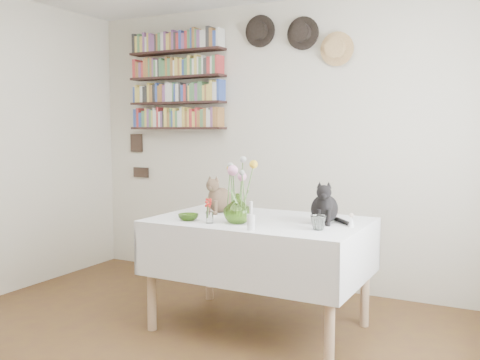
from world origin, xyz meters
The scene contains 14 objects.
room centered at (0.00, 0.00, 1.25)m, with size 4.08×4.58×2.58m.
dining_table centered at (0.25, 1.16, 0.58)m, with size 1.46×0.95×0.77m.
tabby_cat centered at (-0.15, 1.31, 0.92)m, with size 0.19×0.24×0.29m, color brown, non-canonical shape.
black_cat centered at (0.69, 1.23, 0.92)m, with size 0.19×0.25×0.29m, color black, non-canonical shape.
flower_vase centered at (0.18, 0.96, 0.87)m, with size 0.19×0.19×0.20m, color #7CAD3D.
green_bowl centered at (-0.17, 0.90, 0.80)m, with size 0.14×0.14×0.04m, color #7CAD3D.
drinking_glass centered at (0.73, 0.97, 0.82)m, with size 0.10×0.10×0.09m, color white.
candlestick centered at (0.37, 0.77, 0.83)m, with size 0.05×0.05×0.18m.
berry_jar centered at (0.02, 0.86, 0.86)m, with size 0.05×0.05×0.19m.
porcelain_figurine centered at (0.89, 1.16, 0.81)m, with size 0.05×0.05×0.09m.
flower_bouquet centered at (0.18, 0.97, 1.11)m, with size 0.17×0.13×0.39m.
bookshelf_unit centered at (-1.10, 2.16, 1.84)m, with size 1.00×0.16×0.91m.
wall_hats centered at (0.12, 2.19, 2.17)m, with size 0.98×0.09×0.48m.
wall_art_plaques centered at (-1.63, 2.23, 1.12)m, with size 0.21×0.02×0.44m.
Camera 1 is at (1.80, -2.14, 1.40)m, focal length 40.00 mm.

